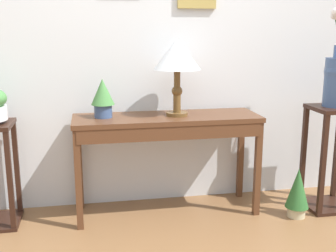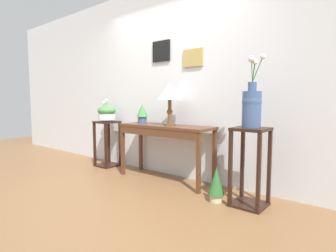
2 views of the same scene
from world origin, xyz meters
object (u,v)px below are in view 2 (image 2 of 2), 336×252
table_lamp (170,93)px  pedestal_stand_left (107,144)px  potted_plant_floor (216,183)px  potted_plant_on_console (142,113)px  console_table (164,132)px  pedestal_stand_right (250,167)px  flower_vase_tall_right (252,104)px  planter_bowl_wide_left (107,113)px

table_lamp → pedestal_stand_left: bearing=179.6°
table_lamp → potted_plant_floor: bearing=-17.8°
potted_plant_on_console → table_lamp: bearing=-3.0°
pedestal_stand_left → potted_plant_floor: pedestal_stand_left is taller
potted_plant_on_console → pedestal_stand_left: bearing=-178.7°
console_table → potted_plant_floor: (0.95, -0.25, -0.46)m
pedestal_stand_left → pedestal_stand_right: 2.55m
pedestal_stand_right → flower_vase_tall_right: bearing=86.3°
console_table → pedestal_stand_right: (1.27, -0.13, -0.26)m
pedestal_stand_left → potted_plant_floor: (2.22, -0.29, -0.17)m
potted_plant_on_console → pedestal_stand_left: 0.97m
planter_bowl_wide_left → potted_plant_floor: bearing=-7.4°
pedestal_stand_left → flower_vase_tall_right: bearing=-3.8°
table_lamp → pedestal_stand_left: 1.58m
pedestal_stand_left → planter_bowl_wide_left: (-0.00, 0.00, 0.51)m
pedestal_stand_left → potted_plant_floor: 2.25m
table_lamp → pedestal_stand_right: (1.19, -0.16, -0.78)m
table_lamp → flower_vase_tall_right: (1.19, -0.16, -0.13)m
table_lamp → planter_bowl_wide_left: size_ratio=1.55×
potted_plant_on_console → flower_vase_tall_right: flower_vase_tall_right is taller
planter_bowl_wide_left → potted_plant_on_console: bearing=1.3°
planter_bowl_wide_left → flower_vase_tall_right: (2.54, -0.17, 0.17)m
potted_plant_floor → console_table: bearing=165.0°
console_table → pedestal_stand_right: bearing=-6.0°
table_lamp → potted_plant_on_console: (-0.54, 0.03, -0.27)m
table_lamp → planter_bowl_wide_left: bearing=179.6°
pedestal_stand_right → flower_vase_tall_right: flower_vase_tall_right is taller
planter_bowl_wide_left → pedestal_stand_right: (2.54, -0.17, -0.48)m
console_table → pedestal_stand_right: size_ratio=1.69×
table_lamp → potted_plant_floor: size_ratio=1.46×
flower_vase_tall_right → potted_plant_floor: (-0.32, -0.12, -0.85)m
potted_plant_on_console → planter_bowl_wide_left: size_ratio=0.77×
table_lamp → potted_plant_on_console: 0.61m
console_table → pedestal_stand_left: (-1.27, 0.04, -0.29)m
planter_bowl_wide_left → pedestal_stand_right: size_ratio=0.44×
potted_plant_on_console → planter_bowl_wide_left: (-0.80, -0.02, -0.03)m
planter_bowl_wide_left → flower_vase_tall_right: size_ratio=0.50×
potted_plant_on_console → flower_vase_tall_right: bearing=-6.1°
flower_vase_tall_right → potted_plant_floor: 0.92m
pedestal_stand_right → flower_vase_tall_right: size_ratio=1.12×
potted_plant_on_console → pedestal_stand_right: 1.82m
pedestal_stand_right → console_table: bearing=174.0°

